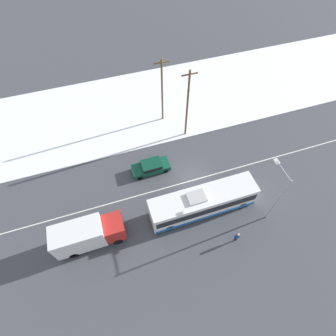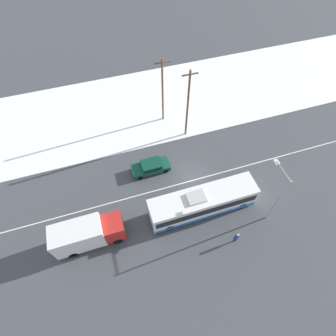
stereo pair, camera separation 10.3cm
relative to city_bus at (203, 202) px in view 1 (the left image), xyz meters
The scene contains 10 objects.
ground_plane 4.00m from the city_bus, 81.59° to the left, with size 120.00×120.00×0.00m, color #424449.
snow_lot 17.67m from the city_bus, 88.25° to the left, with size 80.00×15.30×0.12m.
lane_marking_center 4.00m from the city_bus, 81.59° to the left, with size 60.00×0.12×0.00m.
city_bus is the anchor object (origin of this frame).
box_truck 11.60m from the city_bus, behind, with size 6.56×2.30×3.27m.
sedan_car 7.48m from the city_bus, 119.67° to the left, with size 4.34×1.80×1.35m.
pedestrian_at_stop 4.63m from the city_bus, 66.03° to the right, with size 0.60×0.27×1.68m.
streetlamp 7.16m from the city_bus, 22.01° to the right, with size 0.36×2.59×7.10m.
utility_pole_roadside 11.29m from the city_bus, 78.96° to the left, with size 1.80×0.24×9.48m.
utility_pole_snowlot 14.47m from the city_bus, 89.44° to the left, with size 1.80×0.24×9.01m.
Camera 1 is at (-7.76, -14.39, 25.26)m, focal length 28.00 mm.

